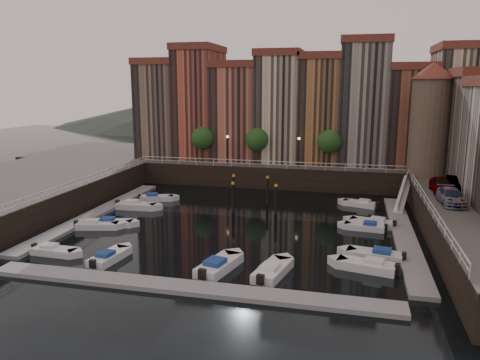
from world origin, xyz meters
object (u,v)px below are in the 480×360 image
(car_b, at_px, (454,184))
(corner_tower, at_px, (430,118))
(boat_left_2, at_px, (112,223))
(car_c, at_px, (451,198))
(boat_left_0, at_px, (54,251))
(boat_left_1, at_px, (97,225))
(car_a, at_px, (441,186))
(gangway, at_px, (403,192))
(mooring_pilings, at_px, (252,195))

(car_b, bearing_deg, corner_tower, 112.07)
(boat_left_2, relative_size, car_c, 0.85)
(boat_left_0, height_order, boat_left_2, boat_left_2)
(boat_left_1, relative_size, car_b, 0.98)
(corner_tower, relative_size, car_a, 2.94)
(boat_left_1, relative_size, boat_left_2, 1.04)
(boat_left_1, bearing_deg, car_b, 4.55)
(gangway, xyz_separation_m, boat_left_2, (-29.50, -14.43, -1.59))
(corner_tower, distance_m, boat_left_1, 40.28)
(boat_left_0, bearing_deg, gangway, 39.62)
(gangway, height_order, boat_left_2, gangway)
(mooring_pilings, height_order, car_b, car_b)
(mooring_pilings, height_order, boat_left_0, mooring_pilings)
(gangway, xyz_separation_m, car_b, (4.64, -3.41, 1.83))
(car_a, bearing_deg, corner_tower, 90.21)
(corner_tower, distance_m, mooring_pilings, 23.44)
(boat_left_1, bearing_deg, corner_tower, 16.44)
(boat_left_2, bearing_deg, car_b, 7.57)
(boat_left_2, bearing_deg, car_c, -2.14)
(corner_tower, xyz_separation_m, boat_left_2, (-32.40, -18.93, -9.87))
(corner_tower, distance_m, boat_left_0, 44.23)
(boat_left_1, bearing_deg, car_a, 3.46)
(mooring_pilings, distance_m, boat_left_2, 16.09)
(mooring_pilings, relative_size, boat_left_1, 1.40)
(mooring_pilings, bearing_deg, car_b, 2.36)
(boat_left_2, bearing_deg, mooring_pilings, 28.84)
(mooring_pilings, relative_size, boat_left_2, 1.46)
(corner_tower, relative_size, boat_left_2, 3.21)
(boat_left_1, bearing_deg, boat_left_2, 31.27)
(car_b, bearing_deg, mooring_pilings, -167.94)
(gangway, distance_m, boat_left_2, 32.88)
(corner_tower, bearing_deg, boat_left_0, -140.32)
(boat_left_2, bearing_deg, car_a, 6.38)
(car_c, bearing_deg, car_a, 87.71)
(boat_left_1, height_order, car_a, car_a)
(mooring_pilings, distance_m, boat_left_0, 22.95)
(boat_left_0, xyz_separation_m, boat_left_1, (-0.33, 7.46, 0.02))
(boat_left_0, distance_m, car_b, 40.19)
(gangway, bearing_deg, boat_left_0, -142.75)
(boat_left_0, distance_m, car_c, 36.19)
(gangway, height_order, boat_left_1, gangway)
(car_a, bearing_deg, mooring_pilings, 177.68)
(car_b, bearing_deg, car_c, -93.03)
(mooring_pilings, height_order, car_c, car_c)
(mooring_pilings, xyz_separation_m, car_a, (20.23, -0.33, 2.15))
(car_a, xyz_separation_m, car_b, (1.48, 1.22, -0.05))
(gangway, relative_size, boat_left_0, 1.99)
(boat_left_0, distance_m, boat_left_1, 7.46)
(corner_tower, height_order, boat_left_2, corner_tower)
(mooring_pilings, bearing_deg, gangway, 14.16)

